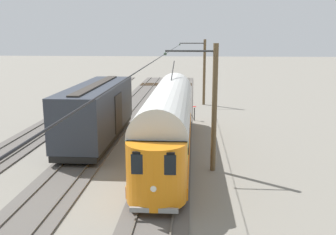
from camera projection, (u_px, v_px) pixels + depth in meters
ground_plane at (98, 142)px, 25.97m from camera, size 220.00×220.00×0.00m
track_streetcar_siding at (171, 141)px, 25.93m from camera, size 2.80×80.00×0.18m
track_adjacent_siding at (99, 140)px, 26.27m from camera, size 2.80×80.00×0.18m
track_third_siding at (29, 139)px, 26.60m from camera, size 2.80×80.00×0.18m
vintage_streetcar at (169, 118)px, 23.05m from camera, size 2.65×18.14×5.19m
boxcar_adjacent at (97, 111)px, 25.68m from camera, size 2.96×11.35×3.85m
catenary_pole_foreground at (204, 71)px, 39.30m from camera, size 2.83×0.28×6.85m
catenary_pole_mid_near at (213, 106)px, 19.79m from camera, size 2.83×0.28×6.85m
overhead_wire_run at (141, 70)px, 10.36m from camera, size 2.63×64.06×0.18m
switch_stand at (194, 112)px, 32.45m from camera, size 0.50×0.30×1.24m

